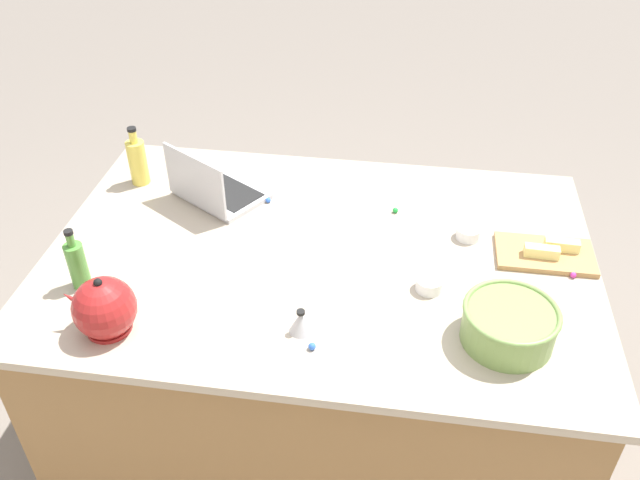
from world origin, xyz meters
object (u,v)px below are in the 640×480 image
(bottle_olive, at_px, (77,264))
(ramekin_medium, at_px, (429,284))
(cutting_board, at_px, (545,254))
(laptop, at_px, (213,189))
(kitchen_timer, at_px, (301,322))
(butter_stick_left, at_px, (562,245))
(butter_stick_right, at_px, (542,251))
(mixing_bowl_large, at_px, (509,324))
(kettle, at_px, (104,308))
(bottle_oil, at_px, (138,161))
(ramekin_small, at_px, (468,233))

(bottle_olive, relative_size, ramekin_medium, 2.55)
(ramekin_medium, bearing_deg, cutting_board, -149.45)
(laptop, xyz_separation_m, cutting_board, (-1.16, 0.16, -0.04))
(kitchen_timer, bearing_deg, ramekin_medium, -146.93)
(laptop, xyz_separation_m, butter_stick_left, (-1.21, 0.14, -0.01))
(butter_stick_right, bearing_deg, laptop, -9.30)
(mixing_bowl_large, height_order, kettle, kettle)
(bottle_oil, distance_m, butter_stick_right, 1.48)
(butter_stick_right, xyz_separation_m, kitchen_timer, (0.71, 0.43, -0.00))
(bottle_olive, relative_size, ramekin_small, 2.60)
(bottle_oil, xyz_separation_m, cutting_board, (-1.47, 0.24, -0.08))
(mixing_bowl_large, height_order, ramekin_small, mixing_bowl_large)
(kettle, xyz_separation_m, ramekin_medium, (-0.90, -0.31, -0.06))
(ramekin_medium, bearing_deg, mixing_bowl_large, 139.71)
(ramekin_small, bearing_deg, ramekin_medium, 66.21)
(bottle_olive, distance_m, bottle_oil, 0.60)
(mixing_bowl_large, height_order, cutting_board, mixing_bowl_large)
(bottle_oil, bearing_deg, butter_stick_right, 169.59)
(butter_stick_left, distance_m, kitchen_timer, 0.92)
(butter_stick_left, bearing_deg, laptop, -6.69)
(kitchen_timer, bearing_deg, cutting_board, -148.20)
(ramekin_small, bearing_deg, bottle_olive, 19.61)
(bottle_olive, height_order, butter_stick_left, bottle_olive)
(ramekin_medium, bearing_deg, butter_stick_left, -150.25)
(laptop, bearing_deg, kettle, 80.30)
(cutting_board, xyz_separation_m, butter_stick_right, (0.02, 0.02, 0.03))
(butter_stick_left, relative_size, kitchen_timer, 1.43)
(mixing_bowl_large, height_order, bottle_olive, bottle_olive)
(butter_stick_right, distance_m, kitchen_timer, 0.83)
(bottle_olive, bearing_deg, mixing_bowl_large, 177.84)
(laptop, distance_m, cutting_board, 1.17)
(kettle, xyz_separation_m, cutting_board, (-1.28, -0.53, -0.07))
(butter_stick_left, xyz_separation_m, ramekin_small, (0.30, -0.04, -0.02))
(bottle_olive, distance_m, kitchen_timer, 0.71)
(kettle, distance_m, butter_stick_right, 1.36)
(ramekin_medium, bearing_deg, laptop, -26.03)
(cutting_board, height_order, ramekin_medium, ramekin_medium)
(laptop, relative_size, mixing_bowl_large, 1.43)
(cutting_board, relative_size, ramekin_medium, 3.82)
(ramekin_small, bearing_deg, butter_stick_left, 171.63)
(laptop, bearing_deg, butter_stick_right, 170.70)
(laptop, height_order, butter_stick_right, laptop)
(kitchen_timer, bearing_deg, butter_stick_right, -148.87)
(bottle_oil, height_order, butter_stick_left, bottle_oil)
(bottle_oil, bearing_deg, kitchen_timer, 136.59)
(ramekin_small, distance_m, kitchen_timer, 0.71)
(laptop, distance_m, kettle, 0.70)
(laptop, distance_m, bottle_oil, 0.32)
(laptop, relative_size, butter_stick_right, 3.46)
(butter_stick_left, xyz_separation_m, kitchen_timer, (0.78, 0.48, -0.00))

